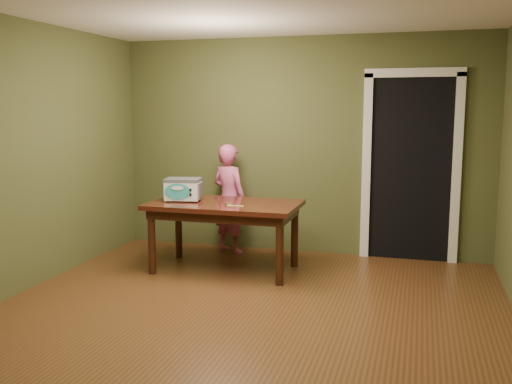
% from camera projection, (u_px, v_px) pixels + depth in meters
% --- Properties ---
extents(floor, '(5.00, 5.00, 0.00)m').
position_uv_depth(floor, '(237.00, 324.00, 4.70)').
color(floor, brown).
rests_on(floor, ground).
extents(room_shell, '(4.52, 5.02, 2.61)m').
position_uv_depth(room_shell, '(236.00, 115.00, 4.45)').
color(room_shell, '#48522B').
rests_on(room_shell, ground).
extents(doorway, '(1.10, 0.66, 2.25)m').
position_uv_depth(doorway, '(411.00, 167.00, 6.83)').
color(doorway, black).
rests_on(doorway, ground).
extents(dining_table, '(1.60, 0.90, 0.75)m').
position_uv_depth(dining_table, '(225.00, 212.00, 6.15)').
color(dining_table, '#34100B').
rests_on(dining_table, floor).
extents(toy_oven, '(0.44, 0.34, 0.25)m').
position_uv_depth(toy_oven, '(183.00, 189.00, 6.24)').
color(toy_oven, '#4C4F54').
rests_on(toy_oven, dining_table).
extents(baking_pan, '(0.10, 0.10, 0.02)m').
position_uv_depth(baking_pan, '(229.00, 204.00, 6.00)').
color(baking_pan, silver).
rests_on(baking_pan, dining_table).
extents(spatula, '(0.18, 0.03, 0.01)m').
position_uv_depth(spatula, '(235.00, 206.00, 5.92)').
color(spatula, '#CFBC5A').
rests_on(spatula, dining_table).
extents(child, '(0.57, 0.49, 1.33)m').
position_uv_depth(child, '(229.00, 199.00, 6.92)').
color(child, '#C45083').
rests_on(child, floor).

